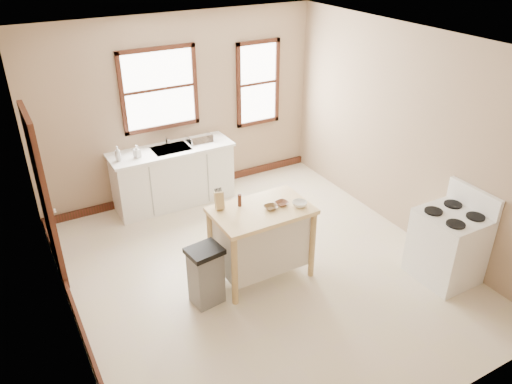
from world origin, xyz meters
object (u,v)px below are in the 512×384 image
Objects in this scene: soap_bottle_a at (118,154)px; bowl_c at (300,204)px; trash_bin at (206,276)px; bowl_b at (282,203)px; soap_bottle_b at (137,151)px; pepper_grinder at (240,200)px; gas_stove at (449,237)px; bowl_a at (271,207)px; kitchen_island at (261,243)px; dish_rack at (200,139)px; knife_block at (219,201)px.

soap_bottle_a is 2.79m from bowl_c.
soap_bottle_a is 0.30× the size of trash_bin.
bowl_b reaches higher than trash_bin.
trash_bin is (0.00, -2.31, -0.65)m from soap_bottle_b.
gas_stove is at bearing -31.68° from pepper_grinder.
gas_stove reaches higher than bowl_a.
pepper_grinder is 0.97× the size of bowl_a.
bowl_c is (0.33, -0.11, 0.01)m from bowl_a.
gas_stove is (3.01, -3.33, -0.45)m from soap_bottle_a.
kitchen_island is 0.50m from bowl_a.
soap_bottle_a is 0.27m from soap_bottle_b.
knife_block reaches higher than dish_rack.
bowl_b is at bearing -61.06° from soap_bottle_a.
bowl_b is (1.06, -2.21, -0.05)m from soap_bottle_b.
bowl_b is 0.85× the size of bowl_c.
gas_stove is (1.52, -0.97, -0.40)m from bowl_c.
kitchen_island is at bearing -17.92° from knife_block.
dish_rack is 0.33× the size of gas_stove.
pepper_grinder reaches higher than kitchen_island.
soap_bottle_b is 2.38m from kitchen_island.
soap_bottle_a is 2.43m from trash_bin.
knife_block is at bearing 149.58° from bowl_a.
bowl_a is 0.16m from bowl_b.
pepper_grinder is 0.71m from bowl_c.
bowl_c is at bearing -73.10° from dish_rack.
soap_bottle_a is at bearing 115.85° from kitchen_island.
bowl_a is at bearing -92.62° from soap_bottle_b.
pepper_grinder is at bearing -68.18° from soap_bottle_a.
trash_bin is at bearing -174.96° from bowl_b.
dish_rack is at bearing 84.69° from kitchen_island.
soap_bottle_b reaches higher than dish_rack.
bowl_b is (0.16, 0.02, -0.00)m from bowl_a.
dish_rack is 2.67m from trash_bin.
kitchen_island is at bearing 149.83° from gas_stove.
kitchen_island is (-0.21, -2.27, -0.49)m from dish_rack.
soap_bottle_b reaches higher than trash_bin.
gas_stove is at bearing -30.23° from kitchen_island.
knife_block is 0.27× the size of trash_bin.
gas_stove is at bearing -17.47° from knife_block.
bowl_c is (0.42, -0.16, 0.50)m from kitchen_island.
knife_block reaches higher than bowl_c.
pepper_grinder is at bearing -2.60° from knife_block.
dish_rack is at bearing 91.20° from bowl_b.
soap_bottle_b is 1.19× the size of bowl_a.
dish_rack reaches higher than bowl_c.
bowl_c is (0.17, -0.13, 0.01)m from bowl_b.
bowl_b is (0.05, -2.30, -0.00)m from dish_rack.
bowl_a is at bearing -80.97° from dish_rack.
knife_block is 0.60m from bowl_a.
kitchen_island is 0.61m from pepper_grinder.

